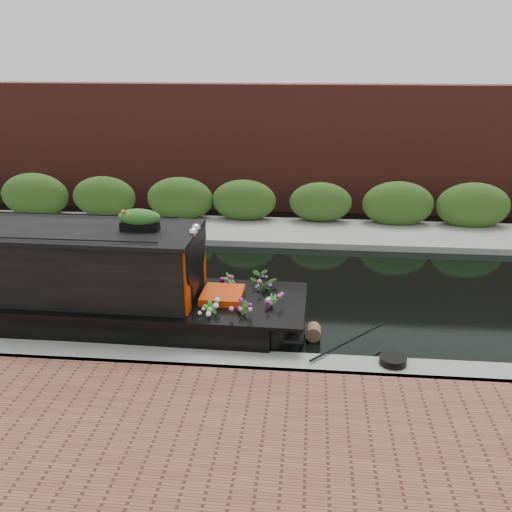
{
  "coord_description": "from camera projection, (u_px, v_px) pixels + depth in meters",
  "views": [
    {
      "loc": [
        1.9,
        -11.37,
        4.96
      ],
      "look_at": [
        0.84,
        -0.6,
        1.06
      ],
      "focal_mm": 40.0,
      "sensor_mm": 36.0,
      "label": 1
    }
  ],
  "objects": [
    {
      "name": "narrowboat",
      "position": [
        0.0,
        288.0,
        10.71
      ],
      "size": [
        10.97,
        2.12,
        2.58
      ],
      "rotation": [
        0.0,
        0.0,
        -0.02
      ],
      "color": "black",
      "rests_on": "ground"
    },
    {
      "name": "near_bank_coping",
      "position": [
        189.0,
        370.0,
        9.41
      ],
      "size": [
        40.0,
        0.6,
        0.5
      ],
      "primitive_type": "cube",
      "color": "gray",
      "rests_on": "ground"
    },
    {
      "name": "ground",
      "position": [
        220.0,
        291.0,
        12.5
      ],
      "size": [
        80.0,
        80.0,
        0.0
      ],
      "primitive_type": "plane",
      "color": "black",
      "rests_on": "ground"
    },
    {
      "name": "rope_fender",
      "position": [
        313.0,
        332.0,
        10.38
      ],
      "size": [
        0.28,
        0.31,
        0.28
      ],
      "primitive_type": "cylinder",
      "rotation": [
        1.57,
        0.0,
        0.0
      ],
      "color": "brown",
      "rests_on": "ground"
    },
    {
      "name": "far_bank_path",
      "position": [
        243.0,
        234.0,
        16.43
      ],
      "size": [
        40.0,
        2.4,
        0.34
      ],
      "primitive_type": "cube",
      "color": "gray",
      "rests_on": "ground"
    },
    {
      "name": "far_brick_wall",
      "position": [
        254.0,
        207.0,
        19.24
      ],
      "size": [
        40.0,
        1.0,
        8.0
      ],
      "primitive_type": "cube",
      "color": "#56241D",
      "rests_on": "ground"
    },
    {
      "name": "coiled_mooring_rope",
      "position": [
        393.0,
        360.0,
        9.09
      ],
      "size": [
        0.44,
        0.44,
        0.12
      ],
      "primitive_type": "cylinder",
      "color": "black",
      "rests_on": "near_bank_coping"
    },
    {
      "name": "far_hedge",
      "position": [
        247.0,
        225.0,
        17.27
      ],
      "size": [
        40.0,
        1.1,
        2.8
      ],
      "primitive_type": "cube",
      "color": "#2D4E1A",
      "rests_on": "ground"
    }
  ]
}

